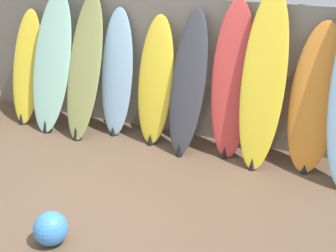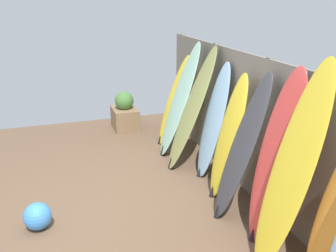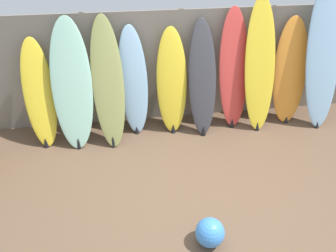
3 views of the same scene
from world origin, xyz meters
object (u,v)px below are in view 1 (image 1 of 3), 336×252
object	(u,v)px
surfboard_yellow_7	(263,82)
surfboard_skyblue_3	(117,74)
beach_ball	(51,228)
surfboard_charcoal_5	(188,84)
surfboard_orange_8	(315,100)
surfboard_yellow_4	(155,82)
surfboard_red_6	(233,82)
surfboard_olive_2	(85,68)
surfboard_seafoam_1	(52,64)
surfboard_yellow_0	(27,68)

from	to	relation	value
surfboard_yellow_7	surfboard_skyblue_3	bearing A→B (deg)	176.09
surfboard_skyblue_3	beach_ball	size ratio (longest dim) A/B	5.31
surfboard_charcoal_5	surfboard_yellow_7	xyz separation A→B (m)	(0.90, -0.00, 0.14)
surfboard_yellow_7	surfboard_orange_8	distance (m)	0.60
surfboard_yellow_4	surfboard_red_6	size ratio (longest dim) A/B	0.87
surfboard_red_6	surfboard_orange_8	xyz separation A→B (m)	(0.95, -0.00, -0.08)
surfboard_charcoal_5	surfboard_yellow_4	bearing A→B (deg)	172.03
surfboard_olive_2	surfboard_yellow_4	distance (m)	0.97
surfboard_orange_8	surfboard_olive_2	bearing A→B (deg)	-177.24
surfboard_olive_2	surfboard_skyblue_3	xyz separation A→B (m)	(0.38, 0.18, -0.08)
surfboard_olive_2	surfboard_red_6	world-z (taller)	surfboard_red_6
surfboard_olive_2	surfboard_seafoam_1	bearing A→B (deg)	-179.76
surfboard_seafoam_1	beach_ball	distance (m)	2.78
surfboard_orange_8	beach_ball	xyz separation A→B (m)	(-1.90, -2.36, -0.68)
surfboard_seafoam_1	surfboard_olive_2	distance (m)	0.51
surfboard_olive_2	surfboard_skyblue_3	distance (m)	0.42
surfboard_charcoal_5	surfboard_orange_8	world-z (taller)	surfboard_charcoal_5
surfboard_olive_2	beach_ball	distance (m)	2.54
surfboard_yellow_4	surfboard_red_6	bearing A→B (deg)	1.63
surfboard_yellow_0	surfboard_seafoam_1	distance (m)	0.52
surfboard_yellow_0	surfboard_olive_2	xyz separation A→B (m)	(1.00, -0.08, 0.13)
surfboard_yellow_0	beach_ball	distance (m)	3.10
surfboard_yellow_4	surfboard_orange_8	world-z (taller)	surfboard_orange_8
surfboard_yellow_4	surfboard_red_6	xyz separation A→B (m)	(0.98, 0.03, 0.12)
surfboard_yellow_0	surfboard_olive_2	distance (m)	1.01
surfboard_skyblue_3	surfboard_yellow_7	distance (m)	1.96
surfboard_yellow_0	surfboard_skyblue_3	bearing A→B (deg)	4.18
surfboard_seafoam_1	surfboard_charcoal_5	distance (m)	1.93
surfboard_olive_2	surfboard_orange_8	world-z (taller)	surfboard_olive_2
surfboard_skyblue_3	surfboard_yellow_4	distance (m)	0.59
surfboard_yellow_0	surfboard_charcoal_5	world-z (taller)	surfboard_charcoal_5
surfboard_yellow_4	beach_ball	size ratio (longest dim) A/B	5.20
surfboard_red_6	surfboard_orange_8	size ratio (longest dim) A/B	1.10
surfboard_orange_8	surfboard_skyblue_3	bearing A→B (deg)	179.08
surfboard_seafoam_1	surfboard_yellow_7	size ratio (longest dim) A/B	0.91
surfboard_charcoal_5	beach_ball	world-z (taller)	surfboard_charcoal_5
surfboard_seafoam_1	surfboard_yellow_4	xyz separation A→B (m)	(1.47, 0.12, -0.10)
surfboard_seafoam_1	surfboard_red_6	size ratio (longest dim) A/B	0.98
surfboard_skyblue_3	surfboard_orange_8	bearing A→B (deg)	-0.92
surfboard_olive_2	surfboard_skyblue_3	bearing A→B (deg)	25.60
beach_ball	surfboard_skyblue_3	bearing A→B (deg)	104.34
surfboard_skyblue_3	surfboard_yellow_7	bearing A→B (deg)	-3.91
surfboard_red_6	surfboard_yellow_7	xyz separation A→B (m)	(0.38, -0.10, 0.07)
surfboard_yellow_4	surfboard_charcoal_5	distance (m)	0.47
surfboard_yellow_0	surfboard_yellow_7	xyz separation A→B (m)	(3.32, -0.03, 0.23)
surfboard_yellow_0	beach_ball	bearing A→B (deg)	-49.09
surfboard_yellow_4	surfboard_yellow_7	world-z (taller)	surfboard_yellow_7
surfboard_yellow_0	surfboard_yellow_7	size ratio (longest dim) A/B	0.77
surfboard_charcoal_5	surfboard_yellow_7	distance (m)	0.91
surfboard_yellow_4	surfboard_yellow_7	distance (m)	1.38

